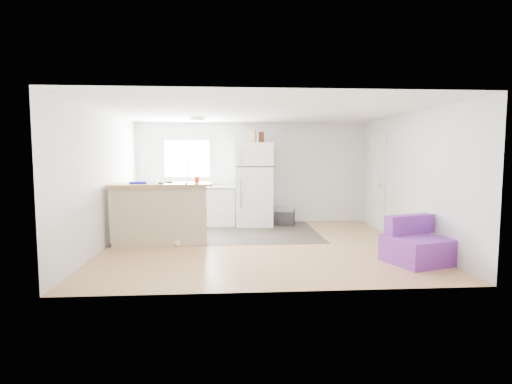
{
  "coord_description": "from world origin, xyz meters",
  "views": [
    {
      "loc": [
        -0.58,
        -7.12,
        1.63
      ],
      "look_at": [
        -0.03,
        0.7,
        0.91
      ],
      "focal_mm": 28.0,
      "sensor_mm": 36.0,
      "label": 1
    }
  ],
  "objects_px": {
    "kitchen_cabinets": "(193,205)",
    "peninsula": "(161,213)",
    "cooler": "(284,216)",
    "purple_seat": "(416,246)",
    "cleaner_jug": "(162,238)",
    "mop": "(180,233)",
    "bottle_left": "(260,137)",
    "cardboard_box": "(251,136)",
    "bottle_right": "(262,137)",
    "refrigerator": "(255,184)",
    "red_cup": "(197,180)",
    "blue_tray": "(138,183)"
  },
  "relations": [
    {
      "from": "bottle_left",
      "to": "purple_seat",
      "type": "bearing_deg",
      "value": -57.8
    },
    {
      "from": "kitchen_cabinets",
      "to": "peninsula",
      "type": "height_order",
      "value": "kitchen_cabinets"
    },
    {
      "from": "cooler",
      "to": "cleaner_jug",
      "type": "distance_m",
      "value": 3.16
    },
    {
      "from": "peninsula",
      "to": "cleaner_jug",
      "type": "bearing_deg",
      "value": -75.31
    },
    {
      "from": "refrigerator",
      "to": "mop",
      "type": "bearing_deg",
      "value": -121.59
    },
    {
      "from": "cardboard_box",
      "to": "blue_tray",
      "type": "bearing_deg",
      "value": -139.4
    },
    {
      "from": "red_cup",
      "to": "cleaner_jug",
      "type": "bearing_deg",
      "value": -167.43
    },
    {
      "from": "refrigerator",
      "to": "mop",
      "type": "distance_m",
      "value": 2.64
    },
    {
      "from": "kitchen_cabinets",
      "to": "blue_tray",
      "type": "xyz_separation_m",
      "value": [
        -0.8,
        -1.97,
        0.67
      ]
    },
    {
      "from": "refrigerator",
      "to": "cardboard_box",
      "type": "bearing_deg",
      "value": -161.12
    },
    {
      "from": "purple_seat",
      "to": "bottle_left",
      "type": "height_order",
      "value": "bottle_left"
    },
    {
      "from": "refrigerator",
      "to": "bottle_right",
      "type": "xyz_separation_m",
      "value": [
        0.18,
        -0.04,
        1.08
      ]
    },
    {
      "from": "peninsula",
      "to": "cardboard_box",
      "type": "relative_size",
      "value": 6.23
    },
    {
      "from": "kitchen_cabinets",
      "to": "purple_seat",
      "type": "relative_size",
      "value": 1.97
    },
    {
      "from": "kitchen_cabinets",
      "to": "blue_tray",
      "type": "bearing_deg",
      "value": -110.41
    },
    {
      "from": "cleaner_jug",
      "to": "cardboard_box",
      "type": "relative_size",
      "value": 0.95
    },
    {
      "from": "bottle_right",
      "to": "purple_seat",
      "type": "bearing_deg",
      "value": -58.44
    },
    {
      "from": "kitchen_cabinets",
      "to": "mop",
      "type": "relative_size",
      "value": 1.74
    },
    {
      "from": "purple_seat",
      "to": "cardboard_box",
      "type": "height_order",
      "value": "cardboard_box"
    },
    {
      "from": "mop",
      "to": "bottle_right",
      "type": "xyz_separation_m",
      "value": [
        1.66,
        2.01,
        1.8
      ]
    },
    {
      "from": "peninsula",
      "to": "purple_seat",
      "type": "relative_size",
      "value": 1.8
    },
    {
      "from": "refrigerator",
      "to": "purple_seat",
      "type": "bearing_deg",
      "value": -52.36
    },
    {
      "from": "mop",
      "to": "red_cup",
      "type": "bearing_deg",
      "value": 15.43
    },
    {
      "from": "peninsula",
      "to": "bottle_left",
      "type": "xyz_separation_m",
      "value": [
        1.97,
        1.8,
        1.47
      ]
    },
    {
      "from": "refrigerator",
      "to": "cleaner_jug",
      "type": "height_order",
      "value": "refrigerator"
    },
    {
      "from": "cooler",
      "to": "bottle_right",
      "type": "relative_size",
      "value": 2.36
    },
    {
      "from": "cooler",
      "to": "peninsula",
      "type": "bearing_deg",
      "value": -126.8
    },
    {
      "from": "red_cup",
      "to": "blue_tray",
      "type": "bearing_deg",
      "value": -176.03
    },
    {
      "from": "mop",
      "to": "red_cup",
      "type": "height_order",
      "value": "red_cup"
    },
    {
      "from": "cleaner_jug",
      "to": "mop",
      "type": "bearing_deg",
      "value": -28.38
    },
    {
      "from": "cooler",
      "to": "cardboard_box",
      "type": "height_order",
      "value": "cardboard_box"
    },
    {
      "from": "purple_seat",
      "to": "bottle_right",
      "type": "xyz_separation_m",
      "value": [
        -2.07,
        3.37,
        1.78
      ]
    },
    {
      "from": "cooler",
      "to": "purple_seat",
      "type": "relative_size",
      "value": 0.57
    },
    {
      "from": "cleaner_jug",
      "to": "mop",
      "type": "relative_size",
      "value": 0.24
    },
    {
      "from": "mop",
      "to": "blue_tray",
      "type": "relative_size",
      "value": 3.94
    },
    {
      "from": "purple_seat",
      "to": "cleaner_jug",
      "type": "distance_m",
      "value": 4.32
    },
    {
      "from": "kitchen_cabinets",
      "to": "bottle_left",
      "type": "distance_m",
      "value": 2.22
    },
    {
      "from": "red_cup",
      "to": "bottle_right",
      "type": "relative_size",
      "value": 0.48
    },
    {
      "from": "cardboard_box",
      "to": "mop",
      "type": "bearing_deg",
      "value": -124.63
    },
    {
      "from": "cardboard_box",
      "to": "bottle_right",
      "type": "xyz_separation_m",
      "value": [
        0.26,
        -0.02,
        -0.02
      ]
    },
    {
      "from": "refrigerator",
      "to": "bottle_right",
      "type": "height_order",
      "value": "bottle_right"
    },
    {
      "from": "mop",
      "to": "cooler",
      "type": "bearing_deg",
      "value": 17.86
    },
    {
      "from": "cooler",
      "to": "cleaner_jug",
      "type": "relative_size",
      "value": 2.06
    },
    {
      "from": "refrigerator",
      "to": "red_cup",
      "type": "height_order",
      "value": "refrigerator"
    },
    {
      "from": "cooler",
      "to": "red_cup",
      "type": "relative_size",
      "value": 4.91
    },
    {
      "from": "peninsula",
      "to": "mop",
      "type": "height_order",
      "value": "mop"
    },
    {
      "from": "cleaner_jug",
      "to": "kitchen_cabinets",
      "type": "bearing_deg",
      "value": 70.12
    },
    {
      "from": "bottle_left",
      "to": "peninsula",
      "type": "bearing_deg",
      "value": -137.69
    },
    {
      "from": "cooler",
      "to": "kitchen_cabinets",
      "type": "bearing_deg",
      "value": -165.55
    },
    {
      "from": "refrigerator",
      "to": "cooler",
      "type": "bearing_deg",
      "value": 3.34
    }
  ]
}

